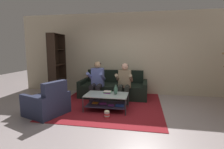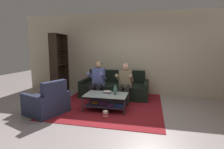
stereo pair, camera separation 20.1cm
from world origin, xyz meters
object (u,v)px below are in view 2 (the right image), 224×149
object	(u,v)px
person_seated_right	(125,81)
armchair	(47,102)
vase	(115,90)
book_stack	(107,92)
bookshelf	(58,71)
popcorn_tub	(105,114)
couch	(115,88)
person_seated_left	(98,80)
coffee_table	(106,100)

from	to	relation	value
person_seated_right	armchair	size ratio (longest dim) A/B	1.07
person_seated_right	vase	xyz separation A→B (m)	(-0.14, -0.74, -0.11)
book_stack	bookshelf	size ratio (longest dim) A/B	0.11
popcorn_tub	vase	bearing A→B (deg)	78.15
person_seated_right	vase	bearing A→B (deg)	-100.88
couch	armchair	xyz separation A→B (m)	(-1.34, -1.93, -0.00)
couch	person_seated_left	size ratio (longest dim) A/B	1.82
book_stack	coffee_table	bearing A→B (deg)	-85.19
person_seated_right	book_stack	size ratio (longest dim) A/B	5.26
person_seated_right	coffee_table	distance (m)	0.94
armchair	popcorn_tub	world-z (taller)	armchair
couch	book_stack	size ratio (longest dim) A/B	9.92
person_seated_left	book_stack	xyz separation A→B (m)	(0.48, -0.64, -0.22)
book_stack	popcorn_tub	xyz separation A→B (m)	(0.13, -0.67, -0.37)
bookshelf	armchair	xyz separation A→B (m)	(0.71, -1.80, -0.54)
person_seated_left	book_stack	world-z (taller)	person_seated_left
person_seated_left	couch	bearing A→B (deg)	52.51
vase	bookshelf	world-z (taller)	bookshelf
bookshelf	armchair	world-z (taller)	bookshelf
coffee_table	armchair	xyz separation A→B (m)	(-1.39, -0.58, 0.00)
person_seated_right	armchair	xyz separation A→B (m)	(-1.77, -1.36, -0.37)
vase	popcorn_tub	xyz separation A→B (m)	(-0.12, -0.57, -0.46)
person_seated_left	bookshelf	bearing A→B (deg)	165.00
popcorn_tub	couch	bearing A→B (deg)	95.23
vase	bookshelf	distance (m)	2.63
couch	person_seated_left	distance (m)	0.81
book_stack	bookshelf	xyz separation A→B (m)	(-2.09, 1.07, 0.37)
vase	person_seated_right	bearing A→B (deg)	79.12
person_seated_left	bookshelf	world-z (taller)	bookshelf
book_stack	bookshelf	bearing A→B (deg)	152.82
book_stack	armchair	world-z (taller)	armchair
person_seated_left	vase	xyz separation A→B (m)	(0.72, -0.74, -0.13)
coffee_table	vase	distance (m)	0.36
person_seated_left	person_seated_right	distance (m)	0.87
bookshelf	couch	bearing A→B (deg)	3.70
coffee_table	armchair	world-z (taller)	armchair
couch	book_stack	bearing A→B (deg)	-87.92
vase	book_stack	distance (m)	0.28
couch	book_stack	distance (m)	1.22
book_stack	armchair	distance (m)	1.57
person_seated_left	armchair	size ratio (longest dim) A/B	1.11
person_seated_right	bookshelf	distance (m)	2.52
person_seated_left	book_stack	bearing A→B (deg)	-53.36
couch	coffee_table	world-z (taller)	couch
bookshelf	book_stack	bearing A→B (deg)	-27.18
armchair	coffee_table	bearing A→B (deg)	22.78
vase	popcorn_tub	world-z (taller)	vase
coffee_table	armchair	distance (m)	1.51
person_seated_right	bookshelf	size ratio (longest dim) A/B	0.56
vase	popcorn_tub	size ratio (longest dim) A/B	1.38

